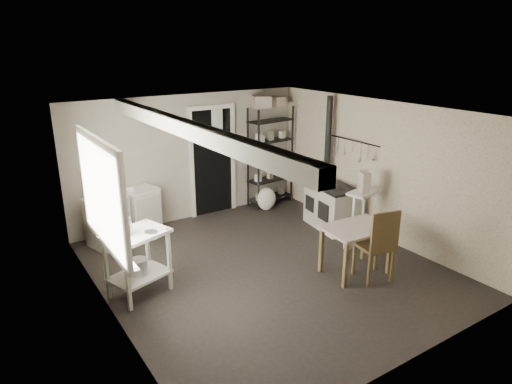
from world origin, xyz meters
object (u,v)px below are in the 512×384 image
stove (331,204)px  flour_sack (266,198)px  stockpot (121,230)px  base_cabinets (124,213)px  prep_table (139,267)px  chair (374,246)px  work_table (355,248)px  shelf_rack (270,158)px

stove → flour_sack: bearing=116.9°
stockpot → base_cabinets: size_ratio=0.24×
base_cabinets → stockpot: bearing=-124.6°
base_cabinets → flour_sack: bearing=-20.0°
prep_table → chair: (2.87, -1.38, 0.08)m
flour_sack → chair: bearing=-95.8°
work_table → stockpot: bearing=158.6°
base_cabinets → chair: 4.06m
shelf_rack → work_table: 3.23m
work_table → chair: bearing=-69.7°
shelf_rack → base_cabinets: bearing=175.4°
stockpot → prep_table: bearing=-9.8°
stove → stockpot: bearing=-167.0°
base_cabinets → stove: size_ratio=1.24×
stockpot → shelf_rack: (3.64, 1.94, 0.01)m
shelf_rack → stove: size_ratio=1.97×
work_table → flour_sack: (0.41, 2.82, -0.14)m
prep_table → flour_sack: size_ratio=1.93×
chair → stove: bearing=78.1°
base_cabinets → work_table: 3.81m
stove → work_table: bearing=-111.9°
prep_table → stove: size_ratio=0.88×
stockpot → stove: size_ratio=0.30×
chair → flour_sack: size_ratio=2.34×
prep_table → shelf_rack: (3.47, 1.97, 0.55)m
stockpot → chair: size_ratio=0.28×
chair → flour_sack: (0.31, 3.07, -0.24)m
shelf_rack → flour_sack: (-0.28, -0.28, -0.71)m
base_cabinets → flour_sack: size_ratio=2.73×
prep_table → work_table: bearing=-22.1°
stockpot → shelf_rack: bearing=28.1°
stockpot → stove: stockpot is taller
stockpot → shelf_rack: 4.13m
prep_table → flour_sack: (3.18, 1.69, -0.16)m
stove → work_table: size_ratio=1.07×
base_cabinets → flour_sack: (2.78, -0.16, -0.22)m
stockpot → work_table: size_ratio=0.32×
flour_sack → prep_table: bearing=-152.1°
prep_table → base_cabinets: (0.41, 1.85, 0.06)m
shelf_rack → stove: (0.17, -1.65, -0.51)m
prep_table → shelf_rack: size_ratio=0.45×
stove → chair: size_ratio=0.94×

